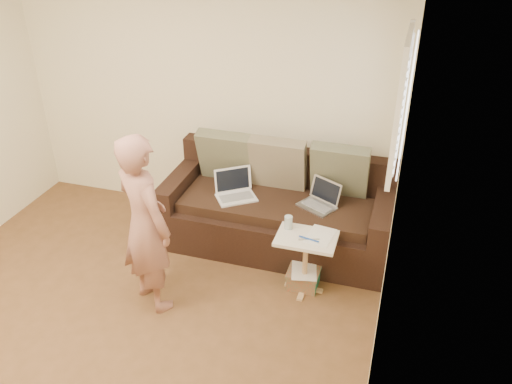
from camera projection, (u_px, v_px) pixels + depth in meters
floor at (107, 348)px, 4.16m from camera, size 4.50×4.50×0.00m
ceiling at (39, 1)px, 2.87m from camera, size 4.50×4.50×0.00m
wall_back at (205, 97)px, 5.38m from camera, size 4.00×0.00×4.00m
wall_right at (386, 260)px, 3.01m from camera, size 0.00×4.50×4.50m
window_blinds at (403, 103)px, 4.07m from camera, size 0.12×0.88×1.08m
sofa at (277, 207)px, 5.19m from camera, size 2.20×0.95×0.85m
pillow_left at (226, 156)px, 5.34m from camera, size 0.55×0.29×0.57m
pillow_mid at (278, 164)px, 5.20m from camera, size 0.55×0.27×0.57m
pillow_right at (340, 171)px, 5.07m from camera, size 0.55×0.28×0.57m
laptop_silver at (317, 207)px, 5.00m from camera, size 0.41×0.37×0.22m
laptop_white at (236, 198)px, 5.14m from camera, size 0.46×0.43×0.27m
person at (145, 224)px, 4.26m from camera, size 0.69×0.63×1.58m
side_table at (305, 264)px, 4.64m from camera, size 0.51×0.36×0.56m
drinking_glass at (288, 222)px, 4.58m from camera, size 0.07×0.07×0.12m
scissors at (309, 239)px, 4.45m from camera, size 0.20×0.14×0.02m
paper_on_table at (320, 236)px, 4.51m from camera, size 0.25×0.33×0.00m
striped_box at (304, 277)px, 4.78m from camera, size 0.28×0.28×0.18m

